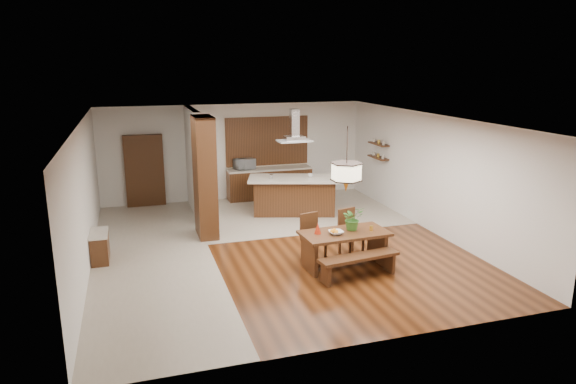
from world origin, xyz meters
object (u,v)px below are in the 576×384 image
object	(u,v)px
dining_chair_left	(314,238)
fruit_bowl	(336,232)
foliage_plant	(353,218)
dining_bench	(359,267)
island_cup	(310,175)
hallway_console	(100,247)
dining_table	(344,241)
range_hood	(294,125)
dining_chair_right	(352,233)
kitchen_island	(294,195)
microwave	(244,164)
pendant_lantern	(347,159)

from	to	relation	value
dining_chair_left	fruit_bowl	world-z (taller)	dining_chair_left
foliage_plant	fruit_bowl	size ratio (longest dim) A/B	1.70
dining_bench	island_cup	distance (m)	4.57
hallway_console	fruit_bowl	distance (m)	4.99
dining_table	range_hood	xyz separation A→B (m)	(0.19, 3.93, 1.92)
hallway_console	foliage_plant	size ratio (longest dim) A/B	1.79
dining_table	dining_chair_right	distance (m)	0.71
kitchen_island	range_hood	world-z (taller)	range_hood
foliage_plant	fruit_bowl	xyz separation A→B (m)	(-0.43, -0.16, -0.21)
fruit_bowl	microwave	xyz separation A→B (m)	(-0.56, 5.92, 0.33)
dining_chair_right	pendant_lantern	distance (m)	1.88
foliage_plant	range_hood	xyz separation A→B (m)	(-0.02, 3.84, 1.48)
fruit_bowl	range_hood	distance (m)	4.37
dining_chair_right	pendant_lantern	bearing A→B (deg)	-140.71
dining_chair_right	kitchen_island	size ratio (longest dim) A/B	0.37
dining_bench	dining_chair_left	size ratio (longest dim) A/B	1.67
dining_chair_left	dining_table	bearing A→B (deg)	-61.38
dining_chair_left	range_hood	distance (m)	3.99
foliage_plant	range_hood	world-z (taller)	range_hood
foliage_plant	fruit_bowl	distance (m)	0.51
range_hood	island_cup	bearing A→B (deg)	-17.00
dining_bench	kitchen_island	size ratio (longest dim) A/B	0.61
dining_chair_left	microwave	size ratio (longest dim) A/B	1.70
pendant_lantern	range_hood	world-z (taller)	same
hallway_console	dining_table	xyz separation A→B (m)	(4.82, -1.81, 0.23)
dining_bench	fruit_bowl	bearing A→B (deg)	114.19
pendant_lantern	range_hood	bearing A→B (deg)	87.24
hallway_console	fruit_bowl	xyz separation A→B (m)	(4.60, -1.89, 0.46)
dining_table	kitchen_island	xyz separation A→B (m)	(0.19, 3.93, -0.01)
dining_chair_right	microwave	size ratio (longest dim) A/B	1.72
hallway_console	dining_bench	world-z (taller)	hallway_console
dining_bench	kitchen_island	world-z (taller)	kitchen_island
dining_chair_right	pendant_lantern	size ratio (longest dim) A/B	0.77
dining_table	pendant_lantern	bearing A→B (deg)	0.00
foliage_plant	island_cup	bearing A→B (deg)	83.78
dining_chair_left	island_cup	xyz separation A→B (m)	(1.09, 3.28, 0.60)
kitchen_island	hallway_console	bearing A→B (deg)	-139.89
pendant_lantern	fruit_bowl	distance (m)	1.48
range_hood	dining_chair_left	bearing A→B (deg)	-101.01
range_hood	dining_chair_right	bearing A→B (deg)	-86.13
foliage_plant	kitchen_island	world-z (taller)	foliage_plant
pendant_lantern	dining_chair_right	bearing A→B (deg)	53.66
island_cup	kitchen_island	bearing A→B (deg)	163.54
dining_table	range_hood	distance (m)	4.38
dining_chair_left	pendant_lantern	xyz separation A→B (m)	(0.47, -0.52, 1.75)
hallway_console	kitchen_island	world-z (taller)	kitchen_island
fruit_bowl	hallway_console	bearing A→B (deg)	157.70
dining_chair_left	foliage_plant	world-z (taller)	foliage_plant
dining_chair_left	fruit_bowl	bearing A→B (deg)	-80.78
dining_bench	foliage_plant	size ratio (longest dim) A/B	3.37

